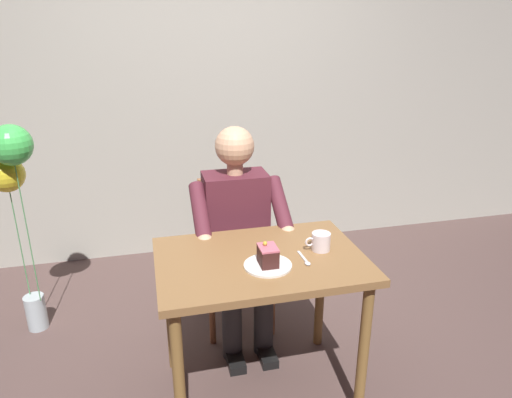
{
  "coord_description": "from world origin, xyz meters",
  "views": [
    {
      "loc": [
        0.47,
        1.83,
        1.74
      ],
      "look_at": [
        -0.0,
        -0.1,
        1.0
      ],
      "focal_mm": 32.31,
      "sensor_mm": 36.0,
      "label": 1
    }
  ],
  "objects_px": {
    "chair": "(233,245)",
    "seated_person": "(239,233)",
    "cake_slice": "(268,255)",
    "balloon_display": "(14,184)",
    "coffee_cup": "(321,241)",
    "dining_table": "(261,278)",
    "dessert_spoon": "(305,260)"
  },
  "relations": [
    {
      "from": "balloon_display",
      "to": "chair",
      "type": "bearing_deg",
      "value": 173.73
    },
    {
      "from": "seated_person",
      "to": "cake_slice",
      "type": "xyz_separation_m",
      "value": [
        -0.01,
        0.59,
        0.15
      ]
    },
    {
      "from": "dining_table",
      "to": "cake_slice",
      "type": "xyz_separation_m",
      "value": [
        -0.01,
        0.09,
        0.16
      ]
    },
    {
      "from": "cake_slice",
      "to": "balloon_display",
      "type": "relative_size",
      "value": 0.08
    },
    {
      "from": "dining_table",
      "to": "coffee_cup",
      "type": "height_order",
      "value": "coffee_cup"
    },
    {
      "from": "dessert_spoon",
      "to": "chair",
      "type": "bearing_deg",
      "value": -76.14
    },
    {
      "from": "dining_table",
      "to": "balloon_display",
      "type": "distance_m",
      "value": 1.47
    },
    {
      "from": "seated_person",
      "to": "dessert_spoon",
      "type": "xyz_separation_m",
      "value": [
        -0.19,
        0.59,
        0.1
      ]
    },
    {
      "from": "chair",
      "to": "dessert_spoon",
      "type": "bearing_deg",
      "value": 103.86
    },
    {
      "from": "dining_table",
      "to": "dessert_spoon",
      "type": "relative_size",
      "value": 6.69
    },
    {
      "from": "dining_table",
      "to": "chair",
      "type": "distance_m",
      "value": 0.69
    },
    {
      "from": "seated_person",
      "to": "cake_slice",
      "type": "relative_size",
      "value": 11.7
    },
    {
      "from": "coffee_cup",
      "to": "seated_person",
      "type": "bearing_deg",
      "value": -59.24
    },
    {
      "from": "seated_person",
      "to": "chair",
      "type": "bearing_deg",
      "value": -90.0
    },
    {
      "from": "chair",
      "to": "dining_table",
      "type": "bearing_deg",
      "value": 90.0
    },
    {
      "from": "seated_person",
      "to": "cake_slice",
      "type": "bearing_deg",
      "value": 90.9
    },
    {
      "from": "balloon_display",
      "to": "coffee_cup",
      "type": "bearing_deg",
      "value": 151.79
    },
    {
      "from": "cake_slice",
      "to": "chair",
      "type": "bearing_deg",
      "value": -89.3
    },
    {
      "from": "chair",
      "to": "balloon_display",
      "type": "xyz_separation_m",
      "value": [
        1.19,
        -0.13,
        0.45
      ]
    },
    {
      "from": "seated_person",
      "to": "dessert_spoon",
      "type": "relative_size",
      "value": 8.71
    },
    {
      "from": "dining_table",
      "to": "chair",
      "type": "xyz_separation_m",
      "value": [
        0.0,
        -0.67,
        -0.15
      ]
    },
    {
      "from": "seated_person",
      "to": "cake_slice",
      "type": "distance_m",
      "value": 0.61
    },
    {
      "from": "dining_table",
      "to": "coffee_cup",
      "type": "bearing_deg",
      "value": -178.68
    },
    {
      "from": "coffee_cup",
      "to": "cake_slice",
      "type": "bearing_deg",
      "value": 19.02
    },
    {
      "from": "seated_person",
      "to": "dessert_spoon",
      "type": "distance_m",
      "value": 0.62
    },
    {
      "from": "dining_table",
      "to": "dessert_spoon",
      "type": "xyz_separation_m",
      "value": [
        -0.19,
        0.08,
        0.11
      ]
    },
    {
      "from": "chair",
      "to": "cake_slice",
      "type": "xyz_separation_m",
      "value": [
        -0.01,
        0.76,
        0.31
      ]
    },
    {
      "from": "seated_person",
      "to": "cake_slice",
      "type": "height_order",
      "value": "seated_person"
    },
    {
      "from": "dining_table",
      "to": "chair",
      "type": "bearing_deg",
      "value": -90.0
    },
    {
      "from": "chair",
      "to": "seated_person",
      "type": "xyz_separation_m",
      "value": [
        0.0,
        0.17,
        0.16
      ]
    },
    {
      "from": "balloon_display",
      "to": "seated_person",
      "type": "bearing_deg",
      "value": 165.79
    },
    {
      "from": "coffee_cup",
      "to": "dessert_spoon",
      "type": "xyz_separation_m",
      "value": [
        0.11,
        0.09,
        -0.04
      ]
    }
  ]
}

